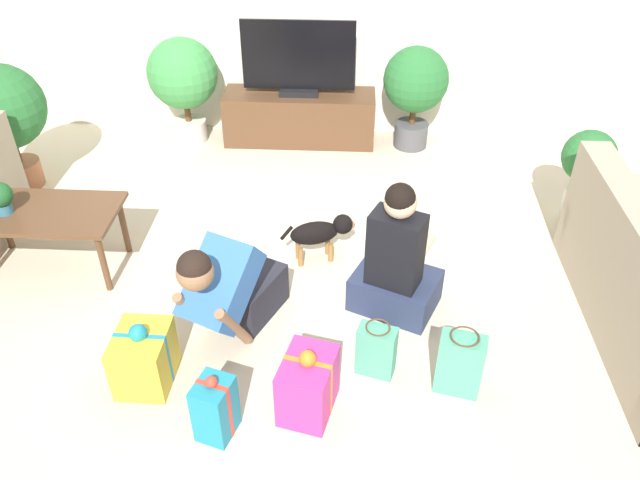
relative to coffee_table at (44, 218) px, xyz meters
name	(u,v)px	position (x,y,z in m)	size (l,w,h in m)	color
ground_plane	(270,303)	(1.54, -0.30, -0.42)	(16.00, 16.00, 0.00)	beige
coffee_table	(44,218)	(0.00, 0.00, 0.00)	(1.00, 0.55, 0.48)	brown
tv_console	(300,117)	(1.55, 2.05, -0.18)	(1.40, 0.42, 0.47)	brown
tv	(298,62)	(1.55, 2.05, 0.35)	(1.01, 0.20, 0.67)	black
potted_plant_corner_left	(3,112)	(-0.72, 1.09, 0.25)	(0.68, 0.68, 1.05)	#A36042
potted_plant_corner_right	(587,164)	(3.81, 0.84, 0.06)	(0.40, 0.40, 0.74)	beige
potted_plant_back_right	(415,85)	(2.60, 2.00, 0.18)	(0.58, 0.58, 0.94)	#4C4C51
potted_plant_back_left	(183,78)	(0.50, 2.00, 0.20)	(0.64, 0.64, 0.98)	beige
person_kneeling	(230,288)	(1.35, -0.57, -0.07)	(0.60, 0.83, 0.80)	#23232D
person_sitting	(396,265)	(2.35, -0.29, -0.08)	(0.64, 0.60, 0.95)	#283351
dog	(321,232)	(1.85, 0.20, -0.19)	(0.52, 0.25, 0.34)	black
gift_box_a	(308,385)	(1.85, -1.14, -0.24)	(0.33, 0.40, 0.43)	#CC3389
gift_box_b	(144,358)	(0.92, -0.99, -0.24)	(0.30, 0.36, 0.42)	yellow
gift_box_c	(215,408)	(1.39, -1.32, -0.24)	(0.23, 0.25, 0.42)	teal
gift_bag_a	(376,350)	(2.22, -0.85, -0.25)	(0.24, 0.18, 0.35)	#4CA384
gift_bag_b	(460,364)	(2.68, -0.96, -0.22)	(0.27, 0.19, 0.41)	#4CA384
tabletop_plant	(0,197)	(-0.23, -0.04, 0.18)	(0.17, 0.17, 0.22)	#336B84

